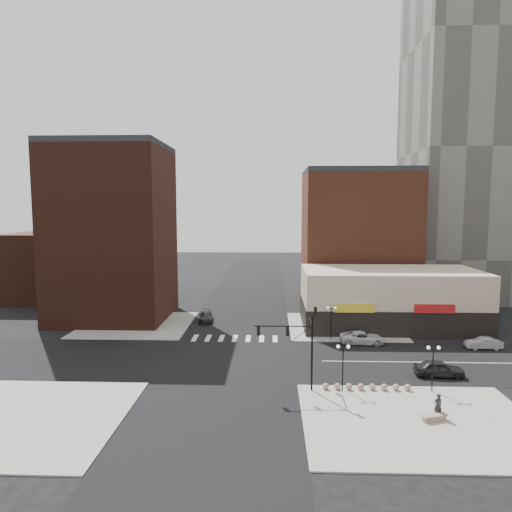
{
  "coord_description": "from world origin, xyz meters",
  "views": [
    {
      "loc": [
        4.62,
        -48.0,
        16.52
      ],
      "look_at": [
        2.74,
        3.89,
        11.0
      ],
      "focal_mm": 32.0,
      "sensor_mm": 36.0,
      "label": 1
    }
  ],
  "objects": [
    {
      "name": "sidewalk_se",
      "position": [
        16.0,
        -14.0,
        0.06
      ],
      "size": [
        18.0,
        14.0,
        0.12
      ],
      "primitive_type": "cube",
      "color": "gray",
      "rests_on": "ground"
    },
    {
      "name": "street_lamp_se_b",
      "position": [
        19.0,
        -8.0,
        3.29
      ],
      "size": [
        1.22,
        0.32,
        4.16
      ],
      "color": "black",
      "rests_on": "sidewalk_se"
    },
    {
      "name": "bollard_row",
      "position": [
        13.18,
        -8.0,
        0.41
      ],
      "size": [
        7.94,
        0.59,
        0.59
      ],
      "color": "#8C6B60",
      "rests_on": "sidewalk_se"
    },
    {
      "name": "dark_sedan_north",
      "position": [
        -5.11,
        16.87,
        0.71
      ],
      "size": [
        2.52,
        5.07,
        1.41
      ],
      "primitive_type": "imported",
      "rotation": [
        0.0,
        0.0,
        0.11
      ],
      "color": "black",
      "rests_on": "ground"
    },
    {
      "name": "stone_bench",
      "position": [
        17.19,
        -13.82,
        0.37
      ],
      "size": [
        2.12,
        1.18,
        0.47
      ],
      "rotation": [
        0.0,
        0.0,
        0.3
      ],
      "color": "gray",
      "rests_on": "sidewalk_se"
    },
    {
      "name": "street_lamp_se_a",
      "position": [
        11.0,
        -8.0,
        3.29
      ],
      "size": [
        1.22,
        0.32,
        4.16
      ],
      "color": "black",
      "rests_on": "sidewalk_se"
    },
    {
      "name": "building_ne_midrise",
      "position": [
        19.0,
        29.5,
        11.0
      ],
      "size": [
        18.0,
        15.0,
        22.0
      ],
      "primitive_type": "cube",
      "color": "brown",
      "rests_on": "ground"
    },
    {
      "name": "building_nw_low",
      "position": [
        -32.0,
        34.0,
        6.0
      ],
      "size": [
        20.0,
        18.0,
        12.0
      ],
      "primitive_type": "cube",
      "color": "#3D1D13",
      "rests_on": "ground"
    },
    {
      "name": "building_nw",
      "position": [
        -19.0,
        18.5,
        12.5
      ],
      "size": [
        16.0,
        15.0,
        25.0
      ],
      "primitive_type": "cube",
      "color": "#3D1D13",
      "rests_on": "ground"
    },
    {
      "name": "road_ns",
      "position": [
        0.0,
        0.0,
        0.01
      ],
      "size": [
        14.0,
        200.0,
        0.02
      ],
      "primitive_type": "cube",
      "color": "black",
      "rests_on": "ground"
    },
    {
      "name": "sidewalk_nw",
      "position": [
        -14.5,
        14.5,
        0.06
      ],
      "size": [
        15.0,
        15.0,
        0.12
      ],
      "primitive_type": "cube",
      "color": "gray",
      "rests_on": "ground"
    },
    {
      "name": "white_suv",
      "position": [
        15.63,
        6.5,
        0.75
      ],
      "size": [
        5.44,
        2.54,
        1.51
      ],
      "primitive_type": "imported",
      "rotation": [
        0.0,
        0.0,
        1.56
      ],
      "color": "silver",
      "rests_on": "ground"
    },
    {
      "name": "dark_sedan_east",
      "position": [
        21.03,
        -4.08,
        0.8
      ],
      "size": [
        4.8,
        2.11,
        1.61
      ],
      "primitive_type": "imported",
      "rotation": [
        0.0,
        0.0,
        1.53
      ],
      "color": "black",
      "rests_on": "ground"
    },
    {
      "name": "sidewalk_ne",
      "position": [
        14.5,
        14.5,
        0.06
      ],
      "size": [
        15.0,
        15.0,
        0.12
      ],
      "primitive_type": "cube",
      "color": "gray",
      "rests_on": "ground"
    },
    {
      "name": "street_lamp_ne",
      "position": [
        12.0,
        8.0,
        3.29
      ],
      "size": [
        1.22,
        0.32,
        4.16
      ],
      "color": "black",
      "rests_on": "sidewalk_ne"
    },
    {
      "name": "building_ne_row",
      "position": [
        21.0,
        15.0,
        3.3
      ],
      "size": [
        24.2,
        12.2,
        8.0
      ],
      "color": "beige",
      "rests_on": "ground"
    },
    {
      "name": "road_ew",
      "position": [
        0.0,
        0.0,
        0.01
      ],
      "size": [
        200.0,
        14.0,
        0.02
      ],
      "primitive_type": "cube",
      "color": "black",
      "rests_on": "ground"
    },
    {
      "name": "sidewalk_sw",
      "position": [
        -14.5,
        -14.5,
        0.06
      ],
      "size": [
        15.0,
        15.0,
        0.12
      ],
      "primitive_type": "cube",
      "color": "gray",
      "rests_on": "ground"
    },
    {
      "name": "pedestrian",
      "position": [
        17.65,
        -13.2,
        1.07
      ],
      "size": [
        0.78,
        0.6,
        1.91
      ],
      "primitive_type": "imported",
      "rotation": [
        0.0,
        0.0,
        3.36
      ],
      "color": "#242227",
      "rests_on": "sidewalk_se"
    },
    {
      "name": "traffic_signal",
      "position": [
        7.24,
        -7.83,
        4.96
      ],
      "size": [
        5.59,
        3.09,
        7.77
      ],
      "color": "black",
      "rests_on": "ground"
    },
    {
      "name": "ground",
      "position": [
        0.0,
        0.0,
        0.0
      ],
      "size": [
        240.0,
        240.0,
        0.0
      ],
      "primitive_type": "plane",
      "color": "black",
      "rests_on": "ground"
    },
    {
      "name": "tower_near",
      "position": [
        40.0,
        38.0,
        45.0
      ],
      "size": [
        20.0,
        20.0,
        90.0
      ],
      "primitive_type": "cube",
      "color": "#47443F",
      "rests_on": "ground"
    },
    {
      "name": "silver_sedan",
      "position": [
        29.42,
        5.03,
        0.68
      ],
      "size": [
        4.15,
        1.5,
        1.36
      ],
      "primitive_type": "imported",
      "rotation": [
        0.0,
        0.0,
        -1.59
      ],
      "color": "#A09FA5",
      "rests_on": "ground"
    }
  ]
}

